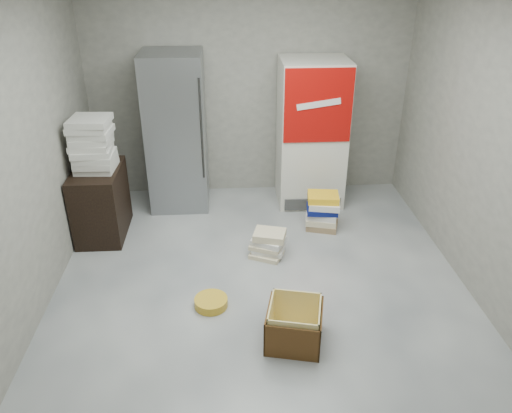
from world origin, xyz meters
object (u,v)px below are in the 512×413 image
at_px(wood_shelf, 101,202).
at_px(cardboard_box, 294,327).
at_px(coke_cooler, 311,133).
at_px(phonebook_stack_main, 322,211).
at_px(steel_fridge, 177,132).

xyz_separation_m(wood_shelf, cardboard_box, (1.95, -1.90, -0.25)).
xyz_separation_m(coke_cooler, phonebook_stack_main, (0.04, -0.76, -0.69)).
distance_m(steel_fridge, phonebook_stack_main, 2.00).
bearing_deg(wood_shelf, coke_cooler, 16.28).
relative_size(coke_cooler, wood_shelf, 2.25).
distance_m(steel_fridge, cardboard_box, 2.97).
bearing_deg(cardboard_box, phonebook_stack_main, 85.65).
xyz_separation_m(wood_shelf, phonebook_stack_main, (2.52, -0.04, -0.18)).
bearing_deg(phonebook_stack_main, coke_cooler, 104.65).
bearing_deg(phonebook_stack_main, steel_fridge, 167.01).
bearing_deg(coke_cooler, steel_fridge, 179.82).
distance_m(steel_fridge, coke_cooler, 1.65).
bearing_deg(wood_shelf, phonebook_stack_main, -0.86).
height_order(wood_shelf, cardboard_box, wood_shelf).
bearing_deg(coke_cooler, wood_shelf, -163.72).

